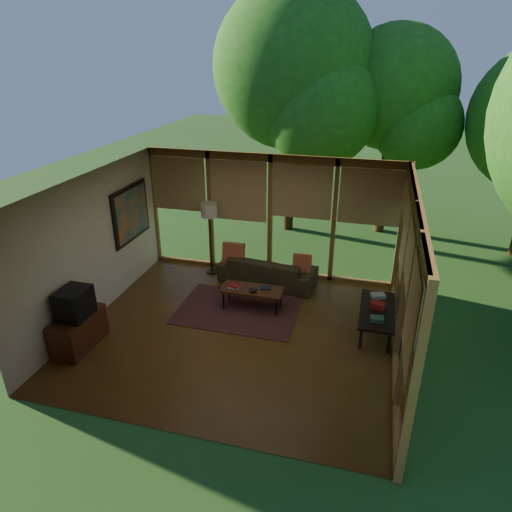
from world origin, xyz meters
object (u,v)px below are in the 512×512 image
(media_cabinet, at_px, (79,331))
(coffee_table, at_px, (252,290))
(floor_lamp, at_px, (209,214))
(side_console, at_px, (377,312))
(sofa, at_px, (268,270))
(television, at_px, (74,303))

(media_cabinet, xyz_separation_m, coffee_table, (2.51, 1.98, 0.09))
(floor_lamp, bearing_deg, side_console, -22.16)
(media_cabinet, height_order, side_console, media_cabinet)
(sofa, xyz_separation_m, media_cabinet, (-2.55, -3.11, -0.00))
(media_cabinet, distance_m, floor_lamp, 3.65)
(coffee_table, bearing_deg, floor_lamp, 135.59)
(media_cabinet, xyz_separation_m, floor_lamp, (1.20, 3.27, 1.11))
(media_cabinet, relative_size, television, 1.82)
(media_cabinet, distance_m, coffee_table, 3.20)
(floor_lamp, bearing_deg, media_cabinet, -110.12)
(television, xyz_separation_m, coffee_table, (2.49, 1.98, -0.46))
(television, relative_size, side_console, 0.39)
(television, bearing_deg, floor_lamp, 70.19)
(floor_lamp, bearing_deg, coffee_table, -44.41)
(television, relative_size, coffee_table, 0.46)
(television, bearing_deg, side_console, 20.05)
(media_cabinet, bearing_deg, sofa, 50.66)
(sofa, height_order, side_console, sofa)
(sofa, xyz_separation_m, floor_lamp, (-1.35, 0.16, 1.11))
(coffee_table, distance_m, side_console, 2.37)
(sofa, distance_m, media_cabinet, 4.02)
(coffee_table, bearing_deg, sofa, 87.99)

